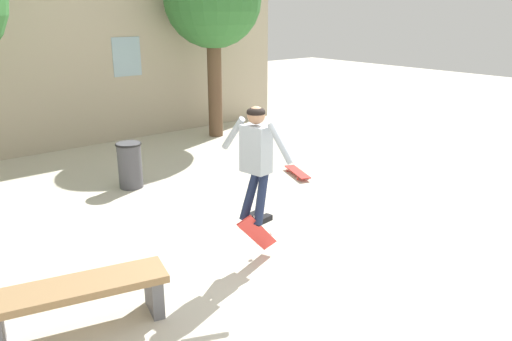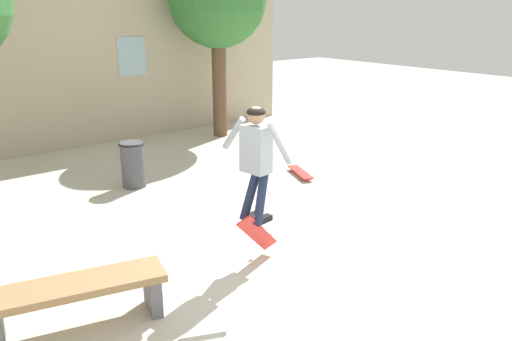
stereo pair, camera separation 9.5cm
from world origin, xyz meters
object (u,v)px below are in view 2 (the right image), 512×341
object	(u,v)px
park_bench	(77,295)
skater	(256,155)
tree_right	(218,0)
trash_bin	(133,163)
skateboard_flipping	(258,233)
skateboard_resting	(300,172)

from	to	relation	value
park_bench	skater	size ratio (longest dim) A/B	1.25
tree_right	trash_bin	bearing A→B (deg)	-146.89
skateboard_flipping	trash_bin	bearing A→B (deg)	69.82
skateboard_flipping	skateboard_resting	bearing A→B (deg)	18.35
park_bench	skateboard_flipping	xyz separation A→B (m)	(2.23, -0.05, 0.04)
tree_right	skateboard_resting	xyz separation A→B (m)	(-0.60, -3.60, -3.17)
tree_right	skater	world-z (taller)	tree_right
tree_right	skateboard_flipping	size ratio (longest dim) A/B	5.90
tree_right	trash_bin	world-z (taller)	tree_right
tree_right	skater	size ratio (longest dim) A/B	3.11
tree_right	skateboard_flipping	xyz separation A→B (m)	(-3.38, -5.79, -2.83)
trash_bin	skater	size ratio (longest dim) A/B	0.57
park_bench	skateboard_flipping	size ratio (longest dim) A/B	2.38
skateboard_flipping	skater	bearing A→B (deg)	104.41
skater	skateboard_resting	distance (m)	3.79
tree_right	park_bench	size ratio (longest dim) A/B	2.48
tree_right	skateboard_flipping	bearing A→B (deg)	-120.28
trash_bin	skater	xyz separation A→B (m)	(-0.03, -3.58, 0.99)
park_bench	trash_bin	size ratio (longest dim) A/B	2.18
skateboard_resting	tree_right	bearing A→B (deg)	11.21
trash_bin	skateboard_flipping	distance (m)	3.60
skateboard_resting	trash_bin	bearing A→B (deg)	83.79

